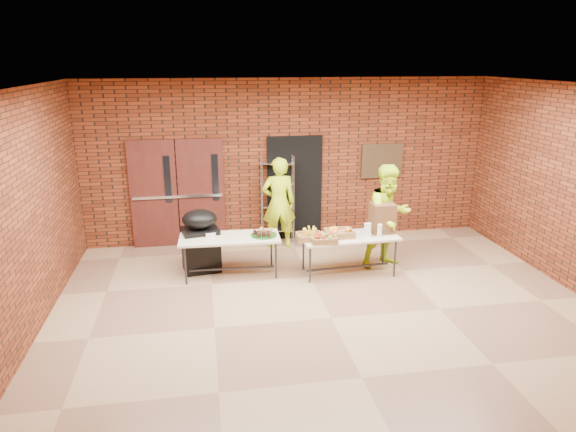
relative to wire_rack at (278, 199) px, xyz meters
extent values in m
cube|color=#856148|center=(0.27, -3.32, -0.89)|extent=(8.00, 7.00, 0.04)
cube|color=silver|center=(0.27, -3.32, 2.35)|extent=(8.00, 7.00, 0.04)
cube|color=maroon|center=(0.27, 0.20, 0.73)|extent=(8.00, 0.04, 3.20)
cube|color=maroon|center=(0.27, -6.84, 0.73)|extent=(8.00, 0.04, 3.20)
cube|color=maroon|center=(-3.75, -3.32, 0.73)|extent=(0.04, 7.00, 3.20)
cube|color=#4C1F15|center=(-2.38, 0.12, 0.18)|extent=(0.88, 0.08, 2.10)
cube|color=#4C1F15|center=(-1.48, 0.12, 0.18)|extent=(0.88, 0.08, 2.10)
cube|color=black|center=(-2.10, 0.07, 0.48)|extent=(0.12, 0.02, 0.90)
cube|color=black|center=(-1.20, 0.07, 0.48)|extent=(0.12, 0.02, 0.90)
cube|color=silver|center=(-1.93, 0.06, 0.13)|extent=(1.70, 0.04, 0.05)
cube|color=black|center=(0.37, 0.14, 0.18)|extent=(1.10, 0.06, 2.10)
cube|color=#392A17|center=(2.17, 0.13, 0.68)|extent=(0.85, 0.04, 0.70)
cube|color=beige|center=(-1.05, -1.54, -0.20)|extent=(1.70, 0.76, 0.04)
cube|color=#2E2E33|center=(-1.05, -1.54, -0.76)|extent=(1.49, 0.09, 0.03)
cylinder|color=#2E2E33|center=(-1.79, -1.26, -0.55)|extent=(0.03, 0.03, 0.65)
cylinder|color=#2E2E33|center=(-0.30, -1.26, -0.55)|extent=(0.03, 0.03, 0.65)
cylinder|color=#2E2E33|center=(-1.79, -1.81, -0.55)|extent=(0.03, 0.03, 0.65)
cylinder|color=#2E2E33|center=(-0.30, -1.81, -0.55)|extent=(0.03, 0.03, 0.65)
cube|color=beige|center=(0.95, -1.81, -0.22)|extent=(1.68, 0.78, 0.04)
cube|color=#2E2E33|center=(0.95, -1.81, -0.76)|extent=(1.46, 0.12, 0.03)
cylinder|color=#2E2E33|center=(0.22, -1.53, -0.55)|extent=(0.03, 0.03, 0.64)
cylinder|color=#2E2E33|center=(1.68, -1.53, -0.55)|extent=(0.03, 0.03, 0.64)
cylinder|color=#2E2E33|center=(0.22, -2.08, -0.55)|extent=(0.03, 0.03, 0.64)
cylinder|color=#2E2E33|center=(1.68, -2.08, -0.55)|extent=(0.03, 0.03, 0.64)
cube|color=#9B6A3E|center=(0.25, -1.86, -0.16)|extent=(0.41, 0.32, 0.06)
cube|color=#9B6A3E|center=(0.78, -1.80, -0.16)|extent=(0.47, 0.36, 0.07)
cube|color=#9B6A3E|center=(0.45, -2.01, -0.16)|extent=(0.42, 0.33, 0.07)
cylinder|color=#114312|center=(-0.47, -1.57, -0.18)|extent=(0.44, 0.44, 0.02)
cube|color=white|center=(-1.35, -1.49, -0.16)|extent=(0.16, 0.11, 0.05)
cube|color=brown|center=(1.57, -1.69, 0.06)|extent=(0.39, 0.35, 0.51)
cylinder|color=white|center=(1.26, -1.90, -0.07)|extent=(0.08, 0.08, 0.24)
cylinder|color=white|center=(1.43, -1.95, -0.08)|extent=(0.08, 0.08, 0.23)
cylinder|color=white|center=(1.24, -1.82, -0.09)|extent=(0.07, 0.07, 0.21)
cube|color=black|center=(-1.53, -1.23, -0.49)|extent=(0.68, 0.60, 0.77)
ellipsoid|color=black|center=(-1.53, -1.23, 0.06)|extent=(0.68, 0.61, 0.33)
imported|color=#CBF31B|center=(-0.03, -0.33, 0.02)|extent=(0.66, 0.44, 1.78)
imported|color=#CBF31B|center=(1.72, -1.56, 0.04)|extent=(1.05, 0.91, 1.83)
camera|label=1|loc=(-1.44, -9.68, 2.69)|focal=32.00mm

